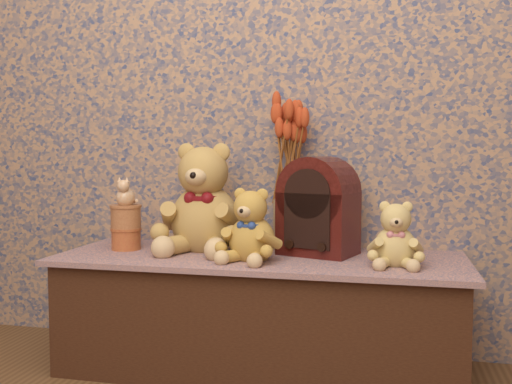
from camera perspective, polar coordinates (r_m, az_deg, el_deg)
display_shelf at (r=2.19m, az=0.30°, el=-11.87°), size 1.50×0.56×0.43m
teddy_large at (r=2.25m, az=-5.08°, el=-0.10°), size 0.36×0.42×0.45m
teddy_medium at (r=2.04m, az=-0.41°, el=-2.95°), size 0.27×0.30×0.28m
teddy_small at (r=2.00m, az=13.64°, el=-3.78°), size 0.19×0.23×0.23m
cathedral_radio at (r=2.16m, az=6.22°, el=-1.35°), size 0.31×0.26×0.37m
ceramic_vase at (r=2.27m, az=3.20°, el=-3.22°), size 0.15×0.15×0.20m
dried_stalks at (r=2.25m, az=3.23°, el=4.26°), size 0.27×0.27×0.39m
biscuit_tin_lower at (r=2.33m, az=-12.73°, el=-4.56°), size 0.15×0.15×0.08m
biscuit_tin_upper at (r=2.32m, az=-12.77°, el=-2.44°), size 0.14×0.14×0.09m
cat_figurine at (r=2.31m, az=-12.81°, el=0.10°), size 0.10×0.10×0.12m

